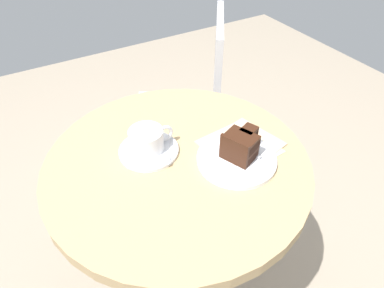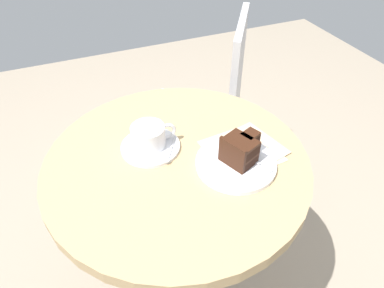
{
  "view_description": "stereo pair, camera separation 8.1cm",
  "coord_description": "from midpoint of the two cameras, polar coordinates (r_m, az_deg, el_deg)",
  "views": [
    {
      "loc": [
        -0.27,
        -0.54,
        1.33
      ],
      "look_at": [
        0.04,
        -0.01,
        0.79
      ],
      "focal_mm": 32.0,
      "sensor_mm": 36.0,
      "label": 1
    },
    {
      "loc": [
        -0.2,
        -0.57,
        1.33
      ],
      "look_at": [
        0.04,
        -0.01,
        0.79
      ],
      "focal_mm": 32.0,
      "sensor_mm": 36.0,
      "label": 2
    }
  ],
  "objects": [
    {
      "name": "fork",
      "position": [
        0.83,
        13.14,
        -2.98
      ],
      "size": [
        0.06,
        0.13,
        0.0
      ],
      "rotation": [
        0.0,
        0.0,
        5.09
      ],
      "color": "silver",
      "rests_on": "cake_plate"
    },
    {
      "name": "cafe_table",
      "position": [
        0.93,
        0.19,
        -8.68
      ],
      "size": [
        0.65,
        0.65,
        0.75
      ],
      "color": "tan",
      "rests_on": "ground"
    },
    {
      "name": "napkin",
      "position": [
        0.87,
        11.39,
        -1.01
      ],
      "size": [
        0.2,
        0.18,
        0.0
      ],
      "rotation": [
        0.0,
        0.0,
        0.09
      ],
      "color": "beige",
      "rests_on": "cafe_table"
    },
    {
      "name": "cake_plate",
      "position": [
        0.82,
        10.13,
        -3.3
      ],
      "size": [
        0.19,
        0.19,
        0.01
      ],
      "color": "white",
      "rests_on": "cafe_table"
    },
    {
      "name": "teaspoon",
      "position": [
        0.83,
        -1.22,
        -1.57
      ],
      "size": [
        0.06,
        0.09,
        0.0
      ],
      "rotation": [
        0.0,
        0.0,
        4.16
      ],
      "color": "silver",
      "rests_on": "saucer"
    },
    {
      "name": "coffee_cup",
      "position": [
        0.84,
        -4.42,
        1.3
      ],
      "size": [
        0.11,
        0.08,
        0.06
      ],
      "color": "white",
      "rests_on": "saucer"
    },
    {
      "name": "cafe_chair",
      "position": [
        1.44,
        5.1,
        6.6
      ],
      "size": [
        0.53,
        0.53,
        0.88
      ],
      "rotation": [
        0.0,
        0.0,
        4.12
      ],
      "color": "#BCBCC1",
      "rests_on": "ground"
    },
    {
      "name": "cake_slice",
      "position": [
        0.81,
        10.97,
        -1.07
      ],
      "size": [
        0.1,
        0.09,
        0.07
      ],
      "rotation": [
        0.0,
        0.0,
        0.39
      ],
      "color": "black",
      "rests_on": "cake_plate"
    },
    {
      "name": "saucer",
      "position": [
        0.86,
        -4.25,
        -0.57
      ],
      "size": [
        0.15,
        0.15,
        0.01
      ],
      "color": "white",
      "rests_on": "cafe_table"
    }
  ]
}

